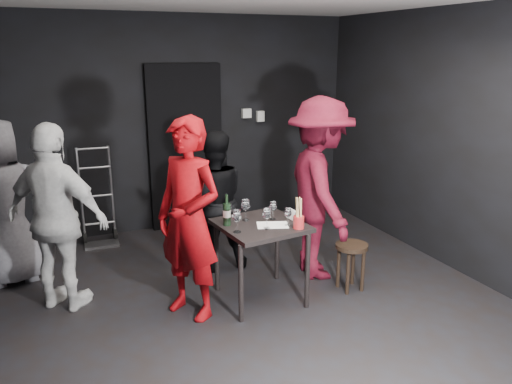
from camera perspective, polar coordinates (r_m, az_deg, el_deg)
name	(u,v)px	position (r m, az deg, el deg)	size (l,w,h in m)	color
floor	(261,309)	(4.65, 0.57, -13.18)	(4.50, 5.00, 0.02)	black
wall_back	(183,124)	(6.50, -8.30, 7.72)	(4.50, 0.04, 2.70)	black
wall_right	(467,144)	(5.45, 22.94, 5.04)	(0.04, 5.00, 2.70)	black
doorway	(186,148)	(6.49, -8.06, 5.03)	(0.95, 0.10, 2.10)	black
wallbox_upper	(246,113)	(6.70, -1.10, 9.00)	(0.12, 0.06, 0.12)	#B7B7B2
wallbox_lower	(260,116)	(6.78, 0.49, 8.66)	(0.10, 0.06, 0.14)	#B7B7B2
hand_truck	(100,226)	(6.29, -17.43, -3.78)	(0.39, 0.34, 1.18)	#B2B2B7
tasting_table	(261,234)	(4.56, 0.53, -4.78)	(0.72, 0.72, 0.75)	black
stool	(351,255)	(4.93, 10.84, -7.03)	(0.31, 0.31, 0.47)	black
server_red	(188,203)	(4.23, -7.75, -1.22)	(0.75, 0.49, 2.06)	#810409
woman_black	(214,202)	(5.23, -4.87, -1.13)	(0.71, 0.39, 1.47)	black
man_maroon	(320,169)	(4.98, 7.37, 2.62)	(1.46, 0.68, 2.25)	#4D0A18
bystander_cream	(56,207)	(4.66, -21.88, -1.62)	(1.12, 0.53, 1.90)	silver
bystander_grey	(3,195)	(5.40, -26.96, -0.30)	(0.89, 0.49, 1.83)	slate
tasting_mat	(272,225)	(4.48, 1.89, -3.79)	(0.28, 0.18, 0.00)	white
wine_glass_a	(237,220)	(4.28, -2.19, -3.22)	(0.08, 0.08, 0.22)	white
wine_glass_b	(228,212)	(4.52, -3.21, -2.31)	(0.08, 0.08, 0.20)	white
wine_glass_c	(246,209)	(4.57, -1.19, -1.94)	(0.08, 0.08, 0.22)	white
wine_glass_d	(267,217)	(4.37, 1.25, -2.91)	(0.08, 0.08, 0.21)	white
wine_glass_e	(288,216)	(4.45, 3.66, -2.76)	(0.07, 0.07, 0.18)	white
wine_glass_f	(273,210)	(4.60, 1.95, -2.05)	(0.07, 0.07, 0.19)	white
wine_bottle	(227,214)	(4.46, -3.35, -2.47)	(0.07, 0.07, 0.28)	black
breadstick_cup	(299,213)	(4.38, 4.92, -2.46)	(0.10, 0.10, 0.30)	maroon
reserved_card	(291,214)	(4.64, 4.01, -2.52)	(0.08, 0.12, 0.09)	white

